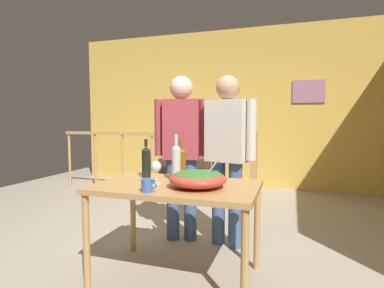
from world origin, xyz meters
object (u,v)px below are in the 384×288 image
(stair_railing, at_px, (180,155))
(wine_bottle_amber, at_px, (181,162))
(person_standing_left, at_px, (181,145))
(wine_bottle_clear, at_px, (176,162))
(flat_screen_tv, at_px, (184,146))
(framed_picture, at_px, (309,91))
(serving_table, at_px, (177,194))
(salad_bowl, at_px, (198,178))
(wine_glass, at_px, (156,168))
(tv_console, at_px, (185,172))
(person_standing_right, at_px, (227,146))
(wine_bottle_dark, at_px, (146,161))
(mug_blue, at_px, (147,185))

(stair_railing, xyz_separation_m, wine_bottle_amber, (0.84, -2.22, 0.21))
(person_standing_left, bearing_deg, wine_bottle_clear, 92.27)
(wine_bottle_clear, bearing_deg, person_standing_left, 106.39)
(stair_railing, relative_size, person_standing_left, 2.06)
(wine_bottle_clear, bearing_deg, flat_screen_tv, 108.37)
(framed_picture, bearing_deg, stair_railing, -153.45)
(serving_table, xyz_separation_m, salad_bowl, (0.18, -0.05, 0.15))
(framed_picture, distance_m, wine_glass, 3.79)
(tv_console, height_order, flat_screen_tv, flat_screen_tv)
(person_standing_right, bearing_deg, framed_picture, -93.22)
(wine_glass, height_order, person_standing_left, person_standing_left)
(person_standing_right, bearing_deg, wine_glass, 77.77)
(wine_bottle_dark, relative_size, wine_bottle_amber, 0.97)
(salad_bowl, bearing_deg, serving_table, 164.28)
(wine_glass, relative_size, wine_bottle_dark, 0.55)
(wine_glass, relative_size, wine_bottle_amber, 0.53)
(wine_bottle_clear, relative_size, mug_blue, 3.33)
(flat_screen_tv, height_order, wine_bottle_clear, wine_bottle_clear)
(serving_table, bearing_deg, mug_blue, -108.59)
(person_standing_right, bearing_deg, person_standing_left, 14.12)
(stair_railing, bearing_deg, wine_bottle_clear, -70.35)
(mug_blue, bearing_deg, wine_bottle_dark, 117.23)
(tv_console, xyz_separation_m, wine_bottle_clear, (1.00, -3.03, 0.64))
(wine_glass, xyz_separation_m, person_standing_right, (0.39, 0.78, 0.11))
(flat_screen_tv, bearing_deg, wine_glass, -74.21)
(tv_console, distance_m, wine_glass, 3.37)
(framed_picture, height_order, person_standing_right, framed_picture)
(tv_console, bearing_deg, flat_screen_tv, -90.00)
(tv_console, distance_m, wine_bottle_dark, 3.11)
(stair_railing, bearing_deg, wine_bottle_amber, -69.37)
(salad_bowl, height_order, wine_glass, salad_bowl)
(person_standing_left, relative_size, person_standing_right, 1.01)
(serving_table, distance_m, person_standing_right, 0.84)
(wine_bottle_clear, bearing_deg, wine_glass, -123.11)
(tv_console, xyz_separation_m, salad_bowl, (1.23, -3.20, 0.55))
(wine_glass, relative_size, person_standing_right, 0.11)
(tv_console, bearing_deg, wine_bottle_clear, -71.81)
(wine_bottle_amber, bearing_deg, wine_bottle_clear, -90.29)
(framed_picture, relative_size, wine_glass, 2.93)
(stair_railing, distance_m, wine_glass, 2.61)
(person_standing_left, bearing_deg, tv_console, -85.47)
(serving_table, relative_size, person_standing_right, 0.74)
(wine_glass, distance_m, mug_blue, 0.28)
(wine_glass, distance_m, person_standing_right, 0.88)
(mug_blue, bearing_deg, salad_bowl, 41.05)
(wine_bottle_dark, xyz_separation_m, person_standing_left, (0.11, 0.56, 0.10))
(stair_railing, xyz_separation_m, wine_bottle_dark, (0.54, -2.28, 0.21))
(mug_blue, bearing_deg, flat_screen_tv, 105.48)
(stair_railing, height_order, tv_console, stair_railing)
(salad_bowl, height_order, wine_bottle_amber, wine_bottle_amber)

